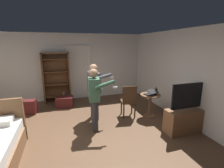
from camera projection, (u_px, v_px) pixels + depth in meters
The scene contains 14 objects.
ground_plane at pixel (83, 141), 3.76m from camera, with size 7.01×7.01×0.00m, color brown.
wall_back at pixel (70, 67), 6.47m from camera, with size 6.04×0.12×2.58m, color silver.
wall_right at pixel (193, 78), 4.32m from camera, with size 0.12×6.61×2.58m, color silver.
doorway_frame at pixel (79, 69), 6.51m from camera, with size 0.93×0.08×2.13m.
bookshelf at pixel (56, 76), 6.17m from camera, with size 0.98×0.32×1.87m.
tv_flatscreen at pixel (188, 117), 4.10m from camera, with size 1.18×0.40×1.27m.
side_table at pixel (150, 102), 4.95m from camera, with size 0.60×0.60×0.70m.
laptop at pixel (151, 93), 4.84m from camera, with size 0.39×0.40×0.17m.
bottle_on_table at pixel (156, 92), 4.84m from camera, with size 0.06×0.06×0.23m.
wooden_chair at pixel (129, 100), 4.88m from camera, with size 0.48×0.48×0.99m.
person_blue_shirt at pixel (95, 96), 4.07m from camera, with size 0.66×0.58×1.59m.
person_striped_shirt at pixel (94, 88), 4.70m from camera, with size 0.68×0.65×1.63m.
suitcase_dark at pixel (65, 102), 5.79m from camera, with size 0.58×0.38×0.36m, color #4C1919.
suitcase_small at pixel (26, 107), 5.19m from camera, with size 0.60×0.29×0.45m, color #4C1919.
Camera 1 is at (-0.36, -3.41, 2.15)m, focal length 26.22 mm.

